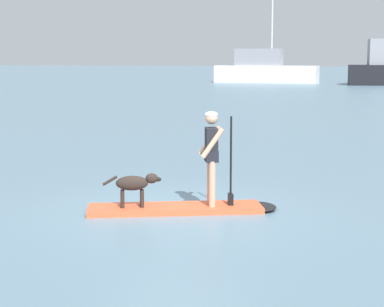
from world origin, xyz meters
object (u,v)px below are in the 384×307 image
Objects in this scene: paddleboard at (188,208)px; moored_boat_port at (264,70)px; dog at (135,184)px; person_paddler at (212,152)px.

moored_boat_port reaches higher than paddleboard.
dog reaches higher than paddleboard.
dog is at bearing -156.90° from person_paddler.
paddleboard is at bearing -156.90° from person_paddler.
person_paddler is (0.40, 0.17, 1.01)m from paddleboard.
moored_boat_port is at bearing 100.49° from person_paddler.
person_paddler is 61.52m from moored_boat_port.
person_paddler is at bearing 23.10° from paddleboard.
person_paddler is at bearing 23.10° from dog.
paddleboard is 1.04m from dog.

